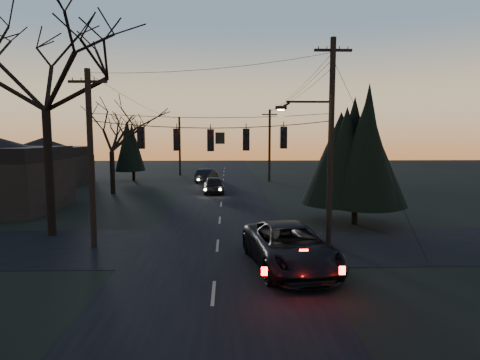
{
  "coord_description": "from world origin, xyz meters",
  "views": [
    {
      "loc": [
        0.48,
        -9.26,
        5.36
      ],
      "look_at": [
        1.07,
        8.76,
        3.39
      ],
      "focal_mm": 30.0,
      "sensor_mm": 36.0,
      "label": 1
    }
  ],
  "objects_px": {
    "utility_pole_far_r": "(269,182)",
    "sedan_oncoming_b": "(207,176)",
    "utility_pole_left": "(94,247)",
    "utility_pole_far_l": "(180,175)",
    "bare_tree_left": "(43,58)",
    "sedan_oncoming_a": "(214,185)",
    "utility_pole_right": "(328,245)",
    "evergreen_right": "(357,149)",
    "suv_near": "(290,247)"
  },
  "relations": [
    {
      "from": "utility_pole_far_l",
      "to": "suv_near",
      "type": "xyz_separation_m",
      "value": [
        9.03,
        -39.4,
        0.88
      ]
    },
    {
      "from": "sedan_oncoming_a",
      "to": "utility_pole_far_r",
      "type": "bearing_deg",
      "value": -127.51
    },
    {
      "from": "utility_pole_left",
      "to": "suv_near",
      "type": "height_order",
      "value": "utility_pole_left"
    },
    {
      "from": "utility_pole_far_l",
      "to": "bare_tree_left",
      "type": "height_order",
      "value": "bare_tree_left"
    },
    {
      "from": "utility_pole_left",
      "to": "bare_tree_left",
      "type": "height_order",
      "value": "bare_tree_left"
    },
    {
      "from": "utility_pole_far_l",
      "to": "sedan_oncoming_a",
      "type": "height_order",
      "value": "utility_pole_far_l"
    },
    {
      "from": "utility_pole_left",
      "to": "utility_pole_far_r",
      "type": "distance_m",
      "value": 30.27
    },
    {
      "from": "evergreen_right",
      "to": "sedan_oncoming_a",
      "type": "distance_m",
      "value": 16.99
    },
    {
      "from": "sedan_oncoming_a",
      "to": "sedan_oncoming_b",
      "type": "distance_m",
      "value": 8.47
    },
    {
      "from": "bare_tree_left",
      "to": "sedan_oncoming_a",
      "type": "xyz_separation_m",
      "value": [
        8.23,
        16.15,
        -8.59
      ]
    },
    {
      "from": "sedan_oncoming_a",
      "to": "utility_pole_right",
      "type": "bearing_deg",
      "value": 104.92
    },
    {
      "from": "utility_pole_left",
      "to": "suv_near",
      "type": "xyz_separation_m",
      "value": [
        9.03,
        -3.4,
        0.88
      ]
    },
    {
      "from": "utility_pole_left",
      "to": "utility_pole_far_l",
      "type": "relative_size",
      "value": 1.06
    },
    {
      "from": "bare_tree_left",
      "to": "evergreen_right",
      "type": "xyz_separation_m",
      "value": [
        17.33,
        2.32,
        -4.77
      ]
    },
    {
      "from": "utility_pole_right",
      "to": "bare_tree_left",
      "type": "bearing_deg",
      "value": 170.7
    },
    {
      "from": "utility_pole_left",
      "to": "sedan_oncoming_b",
      "type": "bearing_deg",
      "value": 81.27
    },
    {
      "from": "evergreen_right",
      "to": "sedan_oncoming_b",
      "type": "bearing_deg",
      "value": 114.56
    },
    {
      "from": "utility_pole_far_r",
      "to": "sedan_oncoming_b",
      "type": "distance_m",
      "value": 7.48
    },
    {
      "from": "utility_pole_right",
      "to": "suv_near",
      "type": "relative_size",
      "value": 1.58
    },
    {
      "from": "utility_pole_right",
      "to": "evergreen_right",
      "type": "xyz_separation_m",
      "value": [
        2.8,
        4.71,
        4.62
      ]
    },
    {
      "from": "sedan_oncoming_a",
      "to": "sedan_oncoming_b",
      "type": "xyz_separation_m",
      "value": [
        -1.06,
        8.41,
        -0.0
      ]
    },
    {
      "from": "suv_near",
      "to": "sedan_oncoming_a",
      "type": "bearing_deg",
      "value": 91.4
    },
    {
      "from": "utility_pole_far_r",
      "to": "suv_near",
      "type": "relative_size",
      "value": 1.34
    },
    {
      "from": "utility_pole_far_l",
      "to": "sedan_oncoming_b",
      "type": "distance_m",
      "value": 9.99
    },
    {
      "from": "utility_pole_far_l",
      "to": "evergreen_right",
      "type": "distance_m",
      "value": 34.72
    },
    {
      "from": "utility_pole_right",
      "to": "sedan_oncoming_b",
      "type": "xyz_separation_m",
      "value": [
        -7.36,
        26.94,
        0.8
      ]
    },
    {
      "from": "bare_tree_left",
      "to": "sedan_oncoming_a",
      "type": "height_order",
      "value": "bare_tree_left"
    },
    {
      "from": "suv_near",
      "to": "sedan_oncoming_b",
      "type": "bearing_deg",
      "value": 90.66
    },
    {
      "from": "utility_pole_right",
      "to": "evergreen_right",
      "type": "bearing_deg",
      "value": 59.25
    },
    {
      "from": "utility_pole_far_l",
      "to": "sedan_oncoming_a",
      "type": "relative_size",
      "value": 1.69
    },
    {
      "from": "utility_pole_right",
      "to": "utility_pole_far_l",
      "type": "xyz_separation_m",
      "value": [
        -11.5,
        36.0,
        0.0
      ]
    },
    {
      "from": "bare_tree_left",
      "to": "sedan_oncoming_b",
      "type": "bearing_deg",
      "value": 73.72
    },
    {
      "from": "suv_near",
      "to": "sedan_oncoming_b",
      "type": "height_order",
      "value": "suv_near"
    },
    {
      "from": "utility_pole_right",
      "to": "suv_near",
      "type": "xyz_separation_m",
      "value": [
        -2.47,
        -3.4,
        0.88
      ]
    },
    {
      "from": "evergreen_right",
      "to": "suv_near",
      "type": "bearing_deg",
      "value": -123.06
    },
    {
      "from": "utility_pole_right",
      "to": "sedan_oncoming_b",
      "type": "distance_m",
      "value": 27.94
    },
    {
      "from": "evergreen_right",
      "to": "sedan_oncoming_a",
      "type": "xyz_separation_m",
      "value": [
        -9.1,
        13.83,
        -3.82
      ]
    },
    {
      "from": "bare_tree_left",
      "to": "evergreen_right",
      "type": "height_order",
      "value": "bare_tree_left"
    },
    {
      "from": "utility_pole_far_r",
      "to": "sedan_oncoming_b",
      "type": "xyz_separation_m",
      "value": [
        -7.36,
        -1.06,
        0.8
      ]
    },
    {
      "from": "evergreen_right",
      "to": "bare_tree_left",
      "type": "bearing_deg",
      "value": -172.36
    },
    {
      "from": "utility_pole_right",
      "to": "utility_pole_far_r",
      "type": "height_order",
      "value": "utility_pole_right"
    },
    {
      "from": "evergreen_right",
      "to": "suv_near",
      "type": "distance_m",
      "value": 10.37
    },
    {
      "from": "bare_tree_left",
      "to": "evergreen_right",
      "type": "distance_m",
      "value": 18.13
    },
    {
      "from": "bare_tree_left",
      "to": "evergreen_right",
      "type": "relative_size",
      "value": 1.67
    },
    {
      "from": "utility_pole_far_r",
      "to": "sedan_oncoming_a",
      "type": "height_order",
      "value": "utility_pole_far_r"
    },
    {
      "from": "suv_near",
      "to": "sedan_oncoming_a",
      "type": "height_order",
      "value": "suv_near"
    },
    {
      "from": "utility_pole_right",
      "to": "bare_tree_left",
      "type": "relative_size",
      "value": 0.74
    },
    {
      "from": "utility_pole_right",
      "to": "sedan_oncoming_b",
      "type": "height_order",
      "value": "utility_pole_right"
    },
    {
      "from": "bare_tree_left",
      "to": "suv_near",
      "type": "distance_m",
      "value": 15.85
    },
    {
      "from": "bare_tree_left",
      "to": "sedan_oncoming_a",
      "type": "distance_m",
      "value": 20.06
    }
  ]
}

